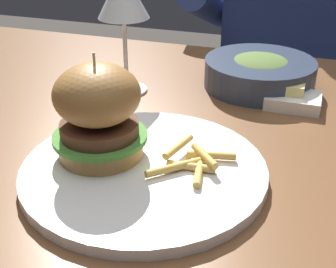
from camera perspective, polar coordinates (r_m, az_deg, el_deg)
name	(u,v)px	position (r m, az deg, el deg)	size (l,w,h in m)	color
dining_table	(202,197)	(0.69, 4.12, -7.72)	(1.24, 0.80, 0.74)	brown
main_plate	(144,170)	(0.56, -2.93, -4.45)	(0.29, 0.29, 0.01)	white
burger_sandwich	(98,112)	(0.55, -8.51, 2.71)	(0.11, 0.11, 0.13)	#B78447
fries_pile	(193,160)	(0.55, 3.04, -3.23)	(0.09, 0.09, 0.02)	#E0B251
butter_dish	(293,99)	(0.75, 15.01, 4.09)	(0.08, 0.06, 0.04)	white
soup_bowl	(259,72)	(0.81, 11.09, 7.42)	(0.19, 0.19, 0.05)	#2D384C
diner_person	(291,86)	(1.31, 14.78, 5.63)	(0.51, 0.36, 1.18)	#282833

